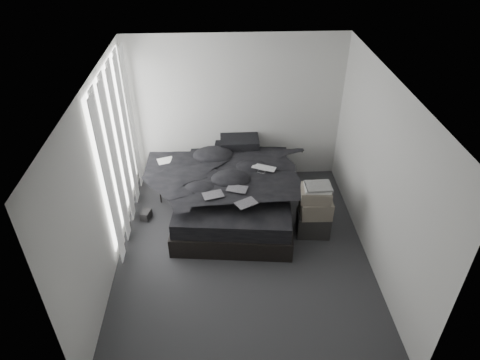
{
  "coord_description": "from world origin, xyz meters",
  "views": [
    {
      "loc": [
        -0.27,
        -4.55,
        4.44
      ],
      "look_at": [
        0.0,
        0.8,
        0.75
      ],
      "focal_mm": 32.0,
      "sensor_mm": 36.0,
      "label": 1
    }
  ],
  "objects_px": {
    "laptop": "(263,165)",
    "box_lower": "(313,223)",
    "side_stand": "(168,179)",
    "bed": "(235,202)"
  },
  "relations": [
    {
      "from": "laptop",
      "to": "box_lower",
      "type": "relative_size",
      "value": 0.77
    },
    {
      "from": "bed",
      "to": "side_stand",
      "type": "relative_size",
      "value": 3.25
    },
    {
      "from": "bed",
      "to": "side_stand",
      "type": "height_order",
      "value": "side_stand"
    },
    {
      "from": "laptop",
      "to": "side_stand",
      "type": "relative_size",
      "value": 0.52
    },
    {
      "from": "bed",
      "to": "laptop",
      "type": "distance_m",
      "value": 0.82
    },
    {
      "from": "bed",
      "to": "side_stand",
      "type": "distance_m",
      "value": 1.23
    },
    {
      "from": "laptop",
      "to": "box_lower",
      "type": "bearing_deg",
      "value": -16.74
    },
    {
      "from": "box_lower",
      "to": "side_stand",
      "type": "bearing_deg",
      "value": 155.33
    },
    {
      "from": "laptop",
      "to": "side_stand",
      "type": "height_order",
      "value": "laptop"
    },
    {
      "from": "side_stand",
      "to": "bed",
      "type": "bearing_deg",
      "value": -21.33
    }
  ]
}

